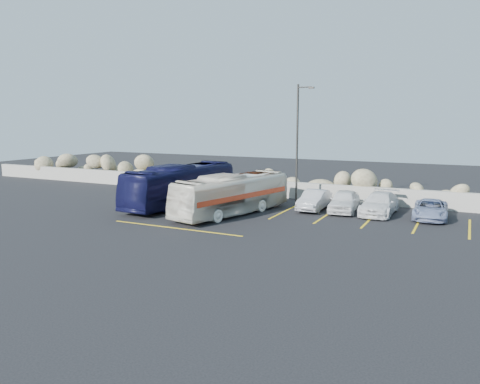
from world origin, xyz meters
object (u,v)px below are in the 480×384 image
at_px(car_c, 379,204).
at_px(car_b, 314,200).
at_px(vintage_bus, 232,194).
at_px(lamppost, 298,141).
at_px(car_a, 344,201).
at_px(tour_coach, 181,185).
at_px(car_d, 430,209).

bearing_deg(car_c, car_b, -172.74).
bearing_deg(car_b, vintage_bus, -138.81).
height_order(lamppost, car_a, lamppost).
relative_size(lamppost, tour_coach, 0.81).
bearing_deg(vintage_bus, tour_coach, 178.81).
xyz_separation_m(tour_coach, car_b, (8.59, 2.35, -0.75)).
bearing_deg(car_c, car_d, 0.52).
height_order(tour_coach, car_c, tour_coach).
bearing_deg(car_a, vintage_bus, -152.19).
xyz_separation_m(lamppost, car_c, (5.54, -0.69, -3.64)).
distance_m(lamppost, car_d, 9.27).
relative_size(tour_coach, car_a, 2.47).
bearing_deg(tour_coach, car_d, 13.73).
relative_size(car_c, car_d, 1.12).
bearing_deg(car_b, tour_coach, -164.80).
distance_m(car_b, car_d, 6.90).
bearing_deg(lamppost, car_a, -14.03).
distance_m(lamppost, car_c, 6.67).
height_order(car_a, car_b, car_a).
distance_m(car_b, car_c, 4.01).
relative_size(car_a, car_b, 1.05).
height_order(vintage_bus, car_d, vintage_bus).
height_order(car_a, car_c, car_a).
bearing_deg(car_c, tour_coach, -165.88).
xyz_separation_m(vintage_bus, tour_coach, (-4.51, 1.23, 0.14)).
distance_m(vintage_bus, car_d, 11.66).
bearing_deg(lamppost, tour_coach, -154.15).
bearing_deg(lamppost, vintage_bus, -118.56).
bearing_deg(car_a, tour_coach, -170.95).
relative_size(tour_coach, car_b, 2.60).
bearing_deg(car_a, car_c, -0.14).
distance_m(car_c, car_d, 2.90).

